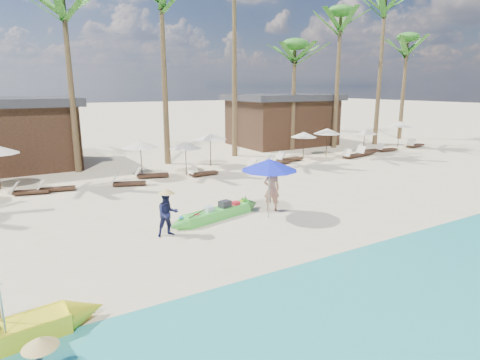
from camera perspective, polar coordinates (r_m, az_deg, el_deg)
ground at (r=13.75m, az=2.39°, el=-8.00°), size 240.00×240.00×0.00m
wet_sand_strip at (r=10.34m, az=18.34°, el=-16.24°), size 240.00×4.50×0.01m
green_canoe at (r=15.49m, az=-3.23°, el=-4.72°), size 4.84×1.44×0.62m
tourist at (r=16.31m, az=4.53°, el=-1.26°), size 0.78×0.65×1.82m
vendor_green at (r=13.76m, az=-10.27°, el=-4.78°), size 0.78×0.63×1.55m
blue_umbrella at (r=15.11m, az=4.19°, el=2.18°), size 2.15×2.15×2.32m
lounger_4_left at (r=21.28m, az=-27.86°, el=-1.36°), size 1.71×0.90×0.56m
lounger_4_right at (r=21.32m, az=-24.87°, el=-1.01°), size 1.74×0.81×0.57m
resort_parasol_5 at (r=22.60m, az=-13.99°, el=4.99°), size 2.04×2.04×2.10m
lounger_5_left at (r=21.23m, az=-15.78°, el=-0.32°), size 1.77×1.06×0.57m
resort_parasol_6 at (r=22.98m, az=-7.76°, el=4.93°), size 1.85×1.85×1.90m
lounger_6_left at (r=22.77m, az=-12.64°, el=0.79°), size 1.90×1.07×0.62m
lounger_6_right at (r=22.82m, az=-5.42°, el=1.05°), size 1.71×0.58×0.58m
resort_parasol_7 at (r=25.30m, az=-4.25°, el=6.23°), size 2.07×2.07×2.13m
lounger_7_left at (r=24.52m, az=2.91°, el=1.98°), size 1.88×0.73×0.62m
lounger_7_right at (r=26.08m, az=5.29°, el=2.62°), size 1.91×0.77×0.63m
resort_parasol_8 at (r=28.33m, az=9.07°, el=6.39°), size 1.83×1.83×1.88m
lounger_8_left at (r=27.19m, az=6.88°, el=3.05°), size 2.04×0.78×0.68m
resort_parasol_9 at (r=29.54m, az=12.30°, el=6.81°), size 1.98×1.98×2.04m
lounger_9_left at (r=29.51m, az=15.63°, el=3.42°), size 1.89×0.90×0.62m
lounger_9_right at (r=30.97m, az=17.38°, el=3.78°), size 2.08×1.11×0.68m
resort_parasol_10 at (r=31.33m, az=17.31°, el=6.61°), size 1.83×1.83×1.89m
lounger_10_left at (r=32.34m, az=17.68°, el=4.11°), size 1.88×0.72×0.63m
lounger_10_right at (r=33.29m, az=20.06°, el=4.17°), size 1.85×0.64×0.62m
resort_parasol_11 at (r=35.88m, az=21.78°, el=7.42°), size 2.09×2.09×2.15m
lounger_11_left at (r=36.47m, az=23.59°, el=4.62°), size 2.06×0.91×0.68m
palm_3 at (r=25.52m, az=-23.69°, el=20.28°), size 2.08×2.08×10.52m
palm_4 at (r=26.76m, az=-11.10°, el=22.60°), size 2.08×2.08×11.70m
palm_6 at (r=32.19m, az=7.78°, el=16.79°), size 2.08×2.08×8.51m
palm_7 at (r=34.19m, az=14.03°, el=19.58°), size 2.08×2.08×11.08m
palm_8 at (r=37.36m, az=19.80°, el=20.48°), size 2.08×2.08×12.70m
palm_9 at (r=42.03m, az=22.63°, el=16.44°), size 2.08×2.08×9.82m
pavilion_east at (r=35.31m, az=5.99°, el=8.62°), size 8.80×6.60×4.30m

